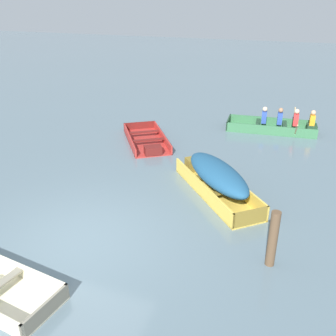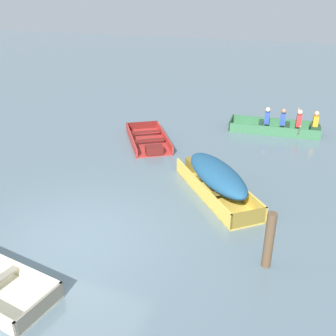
{
  "view_description": "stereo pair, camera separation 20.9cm",
  "coord_description": "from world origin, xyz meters",
  "px_view_note": "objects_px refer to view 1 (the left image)",
  "views": [
    {
      "loc": [
        4.04,
        -5.52,
        4.79
      ],
      "look_at": [
        0.75,
        3.44,
        0.35
      ],
      "focal_mm": 40.0,
      "sensor_mm": 36.0,
      "label": 1
    },
    {
      "loc": [
        4.23,
        -5.44,
        4.79
      ],
      "look_at": [
        0.75,
        3.44,
        0.35
      ],
      "focal_mm": 40.0,
      "sensor_mm": 36.0,
      "label": 2
    }
  ],
  "objects_px": {
    "rowboat_green_with_crew": "(278,125)",
    "mooring_post": "(273,239)",
    "skiff_yellow_mid_moored": "(217,176)",
    "skiff_red_near_moored": "(147,141)"
  },
  "relations": [
    {
      "from": "rowboat_green_with_crew",
      "to": "mooring_post",
      "type": "relative_size",
      "value": 2.86
    },
    {
      "from": "skiff_yellow_mid_moored",
      "to": "rowboat_green_with_crew",
      "type": "bearing_deg",
      "value": 79.38
    },
    {
      "from": "skiff_red_near_moored",
      "to": "mooring_post",
      "type": "xyz_separation_m",
      "value": [
        4.82,
        -5.19,
        0.49
      ]
    },
    {
      "from": "skiff_red_near_moored",
      "to": "mooring_post",
      "type": "bearing_deg",
      "value": -47.16
    },
    {
      "from": "skiff_yellow_mid_moored",
      "to": "mooring_post",
      "type": "xyz_separation_m",
      "value": [
        1.66,
        -2.46,
        0.1
      ]
    },
    {
      "from": "skiff_red_near_moored",
      "to": "mooring_post",
      "type": "height_order",
      "value": "mooring_post"
    },
    {
      "from": "skiff_yellow_mid_moored",
      "to": "mooring_post",
      "type": "relative_size",
      "value": 2.62
    },
    {
      "from": "skiff_red_near_moored",
      "to": "skiff_yellow_mid_moored",
      "type": "relative_size",
      "value": 0.97
    },
    {
      "from": "skiff_red_near_moored",
      "to": "rowboat_green_with_crew",
      "type": "xyz_separation_m",
      "value": [
        4.21,
        2.93,
        0.13
      ]
    },
    {
      "from": "rowboat_green_with_crew",
      "to": "mooring_post",
      "type": "distance_m",
      "value": 8.15
    }
  ]
}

